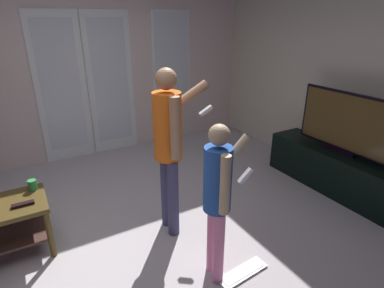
% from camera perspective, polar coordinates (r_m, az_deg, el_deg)
% --- Properties ---
extents(ground_plane, '(5.75, 4.81, 0.02)m').
position_cam_1_polar(ground_plane, '(2.95, -11.58, -19.00)').
color(ground_plane, '#B3ABAF').
extents(wall_back_with_doors, '(5.75, 0.09, 2.89)m').
position_cam_1_polar(wall_back_with_doors, '(4.60, -22.36, 14.23)').
color(wall_back_with_doors, beige).
rests_on(wall_back_with_doors, ground_plane).
extents(wall_right_plain, '(0.06, 4.81, 2.86)m').
position_cam_1_polar(wall_right_plain, '(4.09, 28.46, 12.88)').
color(wall_right_plain, beige).
rests_on(wall_right_plain, ground_plane).
extents(tv_stand, '(0.46, 1.67, 0.48)m').
position_cam_1_polar(tv_stand, '(4.05, 24.84, -4.40)').
color(tv_stand, black).
rests_on(tv_stand, ground_plane).
extents(flat_screen_tv, '(0.08, 1.11, 0.69)m').
position_cam_1_polar(flat_screen_tv, '(3.84, 26.18, 3.52)').
color(flat_screen_tv, black).
rests_on(flat_screen_tv, tv_stand).
extents(person_adult, '(0.66, 0.42, 1.54)m').
position_cam_1_polar(person_adult, '(2.71, -4.16, 0.83)').
color(person_adult, '#3C3C5E').
rests_on(person_adult, ground_plane).
extents(person_child, '(0.47, 0.34, 1.27)m').
position_cam_1_polar(person_child, '(2.25, 4.85, -8.74)').
color(person_child, pink).
rests_on(person_child, ground_plane).
extents(loose_keyboard, '(0.45, 0.17, 0.02)m').
position_cam_1_polar(loose_keyboard, '(2.73, 9.26, -22.27)').
color(loose_keyboard, white).
rests_on(loose_keyboard, ground_plane).
extents(cup_near_edge, '(0.07, 0.07, 0.09)m').
position_cam_1_polar(cup_near_edge, '(3.13, -27.18, -6.69)').
color(cup_near_edge, green).
rests_on(cup_near_edge, coffee_table).
extents(tv_remote_black, '(0.17, 0.05, 0.02)m').
position_cam_1_polar(tv_remote_black, '(2.94, -28.57, -9.67)').
color(tv_remote_black, black).
rests_on(tv_remote_black, coffee_table).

